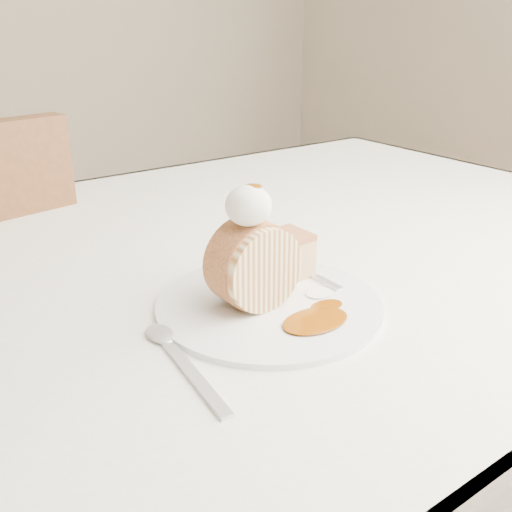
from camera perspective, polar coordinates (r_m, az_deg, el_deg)
table at (r=0.79m, az=-3.76°, el=-5.51°), size 1.40×0.90×0.75m
plate at (r=0.61m, az=1.32°, el=-4.84°), size 0.25×0.25×0.01m
roulade_slice at (r=0.58m, az=-0.18°, el=-0.90°), size 0.09×0.05×0.09m
cake_chunk at (r=0.66m, az=2.92°, el=-0.16°), size 0.05×0.05×0.04m
whipped_cream at (r=0.56m, az=-0.77°, el=5.06°), size 0.05×0.05×0.04m
caramel_drizzle at (r=0.55m, az=-0.46°, el=7.41°), size 0.02×0.02×0.01m
caramel_pool at (r=0.57m, az=5.94°, el=-6.42°), size 0.08×0.05×0.00m
fork at (r=0.67m, az=5.39°, el=-1.78°), size 0.02×0.14×0.00m
spoon at (r=0.50m, az=-6.09°, el=-11.98°), size 0.04×0.15×0.00m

